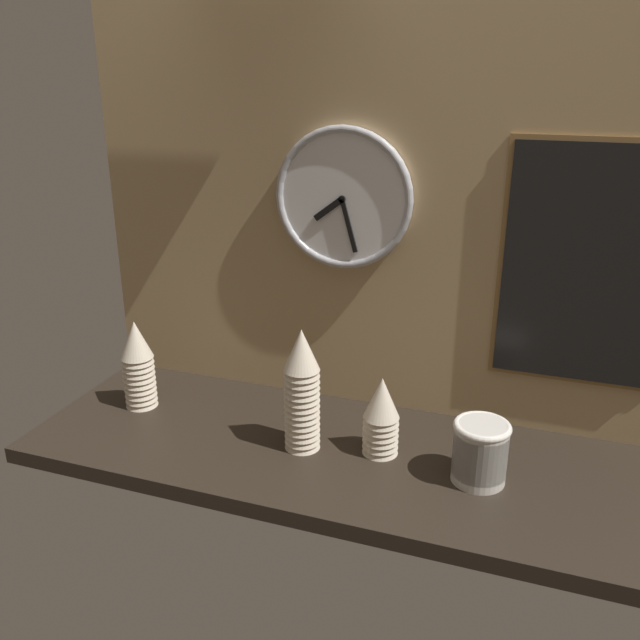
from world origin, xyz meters
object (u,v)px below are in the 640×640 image
cup_stack_far_left (138,364)px  bowl_stack_right (480,451)px  menu_board (584,267)px  cup_stack_center (302,390)px  wall_clock (343,199)px  cup_stack_center_right (381,416)px

cup_stack_far_left → bowl_stack_right: cup_stack_far_left is taller
bowl_stack_right → menu_board: menu_board is taller
bowl_stack_right → menu_board: bearing=57.9°
cup_stack_far_left → menu_board: menu_board is taller
cup_stack_far_left → bowl_stack_right: size_ratio=1.70×
cup_stack_far_left → menu_board: size_ratio=0.42×
bowl_stack_right → cup_stack_center: bearing=179.9°
cup_stack_far_left → wall_clock: 0.70m
cup_stack_center_right → bowl_stack_right: cup_stack_center_right is taller
cup_stack_far_left → menu_board: 1.15m
cup_stack_center_right → menu_board: bearing=29.8°
cup_stack_center → cup_stack_far_left: bearing=173.6°
cup_stack_center_right → cup_stack_center: bearing=-168.2°
menu_board → wall_clock: bearing=-179.1°
wall_clock → menu_board: bearing=0.9°
cup_stack_far_left → cup_stack_center_right: cup_stack_far_left is taller
cup_stack_center_right → bowl_stack_right: size_ratio=1.37×
cup_stack_far_left → cup_stack_center: size_ratio=0.79×
wall_clock → menu_board: (0.58, 0.01, -0.12)m
cup_stack_center → menu_board: 0.71m
cup_stack_center_right → wall_clock: wall_clock is taller
wall_clock → cup_stack_center: bearing=-92.8°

